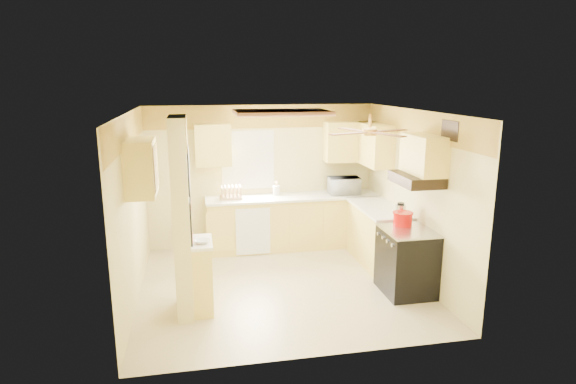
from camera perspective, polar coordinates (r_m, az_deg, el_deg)
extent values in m
plane|color=tan|center=(7.13, -0.78, -10.99)|extent=(4.00, 4.00, 0.00)
plane|color=white|center=(6.52, -0.85, 9.49)|extent=(4.00, 4.00, 0.00)
plane|color=#DCCE86|center=(8.55, -3.09, 1.88)|extent=(4.00, 0.00, 4.00)
plane|color=#DCCE86|center=(4.94, 3.15, -6.57)|extent=(4.00, 0.00, 4.00)
plane|color=#DCCE86|center=(6.67, -17.98, -1.97)|extent=(0.00, 3.80, 3.80)
plane|color=#DCCE86|center=(7.33, 14.76, -0.43)|extent=(0.00, 3.80, 3.80)
cube|color=#FAD349|center=(8.39, -3.15, 8.91)|extent=(4.00, 0.02, 0.40)
cube|color=#DCCE86|center=(6.09, -12.49, -3.05)|extent=(0.20, 0.70, 2.50)
cube|color=#E7CD60|center=(6.35, -10.11, -9.91)|extent=(0.25, 0.55, 0.90)
cube|color=silver|center=(6.18, -10.29, -5.90)|extent=(0.28, 0.58, 0.04)
cube|color=#E7CD60|center=(8.54, 0.60, -3.65)|extent=(3.00, 0.60, 0.90)
cube|color=#E7CD60|center=(7.95, 10.61, -5.15)|extent=(0.60, 1.40, 0.90)
cube|color=silver|center=(8.40, 0.62, -0.60)|extent=(3.04, 0.64, 0.04)
cube|color=silver|center=(7.82, 10.68, -1.88)|extent=(0.64, 1.44, 0.04)
cube|color=white|center=(8.13, -4.16, -4.69)|extent=(0.58, 0.02, 0.80)
cube|color=white|center=(8.45, -4.78, 3.79)|extent=(0.92, 0.02, 1.02)
cube|color=white|center=(8.45, -4.78, 3.80)|extent=(0.80, 0.02, 0.90)
cube|color=#E7CD60|center=(8.20, -8.88, 5.52)|extent=(0.60, 0.35, 0.70)
cube|color=#E7CD60|center=(8.63, 7.33, 5.94)|extent=(0.90, 0.35, 0.70)
cube|color=#E7CD60|center=(8.28, 10.17, 5.54)|extent=(0.35, 1.00, 0.70)
cube|color=#E7CD60|center=(6.28, -17.04, 2.80)|extent=(0.35, 0.75, 0.70)
cube|color=#E7CD60|center=(6.64, 15.79, 4.29)|extent=(0.35, 0.76, 0.52)
cube|color=black|center=(6.95, 13.87, -8.03)|extent=(0.65, 0.76, 0.90)
cube|color=silver|center=(6.80, 14.08, -4.45)|extent=(0.66, 0.77, 0.02)
cylinder|color=silver|center=(6.49, 12.30, -6.20)|extent=(0.03, 0.05, 0.05)
cylinder|color=silver|center=(6.63, 11.72, -5.73)|extent=(0.03, 0.05, 0.05)
cylinder|color=silver|center=(6.77, 11.20, -5.31)|extent=(0.03, 0.05, 0.05)
cylinder|color=silver|center=(6.92, 10.67, -4.88)|extent=(0.03, 0.05, 0.05)
cube|color=black|center=(6.66, 14.96, 1.48)|extent=(0.50, 0.76, 0.14)
cube|color=black|center=(5.95, -11.71, 2.56)|extent=(0.02, 0.42, 0.57)
cube|color=white|center=(5.95, -11.65, 2.56)|extent=(0.01, 0.37, 0.52)
cube|color=black|center=(6.10, -11.43, -3.45)|extent=(0.02, 0.42, 0.57)
cube|color=yellow|center=(6.10, -11.37, -3.45)|extent=(0.01, 0.37, 0.52)
cube|color=brown|center=(7.03, -0.77, 9.43)|extent=(1.35, 0.95, 0.06)
cube|color=white|center=(7.03, -0.77, 9.23)|extent=(1.15, 0.75, 0.02)
cylinder|color=gold|center=(6.12, 9.71, 8.32)|extent=(0.04, 0.04, 0.16)
cylinder|color=gold|center=(6.13, 9.66, 7.02)|extent=(0.18, 0.18, 0.08)
cube|color=brown|center=(6.34, 11.87, 7.12)|extent=(0.55, 0.28, 0.01)
cube|color=brown|center=(6.37, 7.78, 7.31)|extent=(0.28, 0.55, 0.01)
cube|color=brown|center=(5.93, 7.29, 6.89)|extent=(0.55, 0.28, 0.01)
cube|color=brown|center=(5.89, 11.69, 6.69)|extent=(0.28, 0.55, 0.01)
cube|color=black|center=(6.36, 18.66, 6.92)|extent=(0.02, 0.40, 0.25)
imported|color=white|center=(8.58, 6.66, 0.76)|extent=(0.55, 0.39, 0.30)
imported|color=white|center=(6.09, -10.11, -5.77)|extent=(0.22, 0.22, 0.05)
cylinder|color=#BE0A06|center=(6.98, 13.44, -3.17)|extent=(0.26, 0.26, 0.17)
cylinder|color=#BE0A06|center=(6.95, 13.48, -2.42)|extent=(0.28, 0.28, 0.02)
cylinder|color=silver|center=(7.22, 13.18, -2.26)|extent=(0.15, 0.15, 0.20)
cylinder|color=black|center=(7.19, 13.23, -1.36)|extent=(0.10, 0.10, 0.03)
cube|color=#D5B27A|center=(8.27, -6.76, -0.64)|extent=(0.38, 0.28, 0.04)
cube|color=#D5B27A|center=(8.24, -7.86, -0.10)|extent=(0.02, 0.25, 0.21)
cube|color=#D5B27A|center=(8.24, -7.42, -0.08)|extent=(0.02, 0.25, 0.21)
cube|color=#D5B27A|center=(8.24, -6.98, -0.06)|extent=(0.02, 0.25, 0.21)
cube|color=#D5B27A|center=(8.25, -6.54, -0.04)|extent=(0.02, 0.25, 0.21)
cube|color=#D5B27A|center=(8.25, -6.11, -0.02)|extent=(0.02, 0.25, 0.21)
cube|color=#D5B27A|center=(8.26, -5.67, 0.00)|extent=(0.02, 0.25, 0.21)
cylinder|color=white|center=(8.24, -7.42, -0.08)|extent=(0.01, 0.21, 0.21)
cylinder|color=white|center=(8.25, -6.54, -0.04)|extent=(0.01, 0.21, 0.21)
cylinder|color=white|center=(8.46, -1.38, 0.19)|extent=(0.12, 0.12, 0.16)
cylinder|color=#D5B27A|center=(8.46, -1.23, 0.50)|extent=(0.01, 0.01, 0.25)
cylinder|color=#D5B27A|center=(8.48, -1.41, 0.52)|extent=(0.01, 0.01, 0.25)
cylinder|color=#D5B27A|center=(8.45, -1.53, 0.48)|extent=(0.01, 0.01, 0.25)
cylinder|color=#D5B27A|center=(8.43, -1.34, 0.46)|extent=(0.01, 0.01, 0.25)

